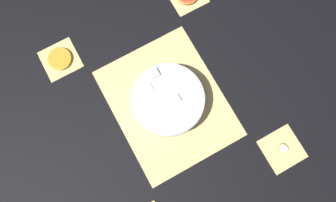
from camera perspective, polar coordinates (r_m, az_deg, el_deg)
ground_plane at (r=1.12m, az=0.00°, el=-0.37°), size 6.00×6.00×0.00m
bamboo_mat_center at (r=1.12m, az=0.00°, el=-0.34°), size 0.45×0.36×0.01m
coaster_mat_near_left at (r=1.22m, az=-18.24°, el=6.89°), size 0.13×0.13×0.01m
coaster_mat_far_right at (r=1.16m, az=19.29°, el=-7.91°), size 0.13×0.13×0.01m
fruit_salad_bowl at (r=1.08m, az=0.01°, el=0.11°), size 0.24×0.24×0.08m
orange_slice_whole at (r=1.22m, az=-18.36°, el=7.01°), size 0.09×0.09×0.01m
banana_coin_single at (r=1.16m, az=19.41°, el=-7.88°), size 0.03×0.03×0.01m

